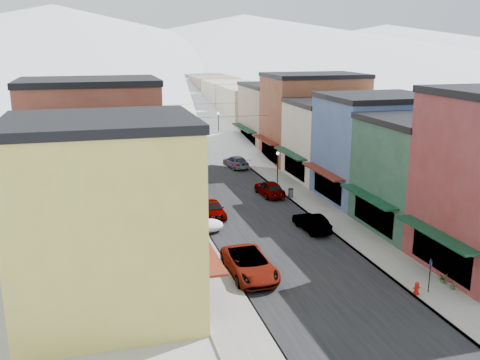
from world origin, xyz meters
TOP-DOWN VIEW (x-y plane):
  - ground at (0.00, 0.00)m, footprint 600.00×600.00m
  - road at (0.00, 60.00)m, footprint 10.00×160.00m
  - sidewalk_left at (-6.60, 60.00)m, footprint 3.20×160.00m
  - sidewalk_right at (6.60, 60.00)m, footprint 3.20×160.00m
  - curb_left at (-5.05, 60.00)m, footprint 0.10×160.00m
  - curb_right at (5.05, 60.00)m, footprint 0.10×160.00m
  - bldg_l_yellow at (-13.19, 4.00)m, footprint 11.30×8.70m
  - bldg_l_cream at (-13.19, 12.50)m, footprint 11.30×8.20m
  - bldg_l_brick_near at (-13.69, 20.50)m, footprint 12.30×8.20m
  - bldg_l_grayblue at (-13.19, 29.00)m, footprint 11.30×9.20m
  - bldg_l_brick_far at (-14.19, 38.00)m, footprint 13.30×9.20m
  - bldg_l_tan at (-13.19, 48.00)m, footprint 11.30×11.20m
  - bldg_r_green at (13.19, 12.00)m, footprint 11.30×9.20m
  - bldg_r_blue at (13.19, 21.00)m, footprint 11.30×9.20m
  - bldg_r_cream at (13.69, 30.00)m, footprint 12.30×9.20m
  - bldg_r_brick_far at (14.19, 39.00)m, footprint 13.30×9.20m
  - bldg_r_tan at (13.19, 49.00)m, footprint 11.30×11.20m
  - distant_blocks at (0.00, 83.00)m, footprint 34.00×55.00m
  - mountain_ridge at (-19.47, 277.18)m, footprint 670.00×340.00m
  - overhead_cables at (0.00, 47.50)m, footprint 16.40×15.04m
  - car_white_suv at (-3.96, 6.67)m, footprint 2.92×6.16m
  - car_silver_sedan at (-3.55, 19.73)m, footprint 1.89×4.36m
  - car_dark_hatch at (-3.50, 29.17)m, footprint 1.87×4.22m
  - car_silver_wagon at (-3.50, 39.28)m, footprint 3.08×5.99m
  - car_green_sedan at (3.57, 13.88)m, footprint 1.91×4.54m
  - car_gray_suv at (3.50, 24.79)m, footprint 2.24×4.87m
  - car_black_sedan at (3.50, 38.13)m, footprint 2.66×5.27m
  - car_lane_silver at (-1.21, 51.75)m, footprint 2.01×4.07m
  - car_lane_white at (1.38, 64.47)m, footprint 2.85×5.27m
  - fire_hydrant at (5.20, 1.00)m, footprint 0.48×0.36m
  - parking_sign at (6.07, 1.03)m, footprint 0.09×0.31m
  - trash_can at (5.20, 23.12)m, footprint 0.55×0.55m
  - streetlamp_near at (5.20, 27.19)m, footprint 0.32×0.32m
  - streetlamp_far at (5.20, 55.00)m, footprint 0.39×0.39m
  - planter_near at (7.80, 1.99)m, footprint 0.73×0.69m
  - planter_far at (7.80, 1.00)m, footprint 0.42×0.42m
  - snow_pile_near at (-4.76, 16.07)m, footprint 2.42×2.69m
  - snow_pile_mid at (-4.28, 26.05)m, footprint 2.19×2.55m
  - snow_pile_far at (-4.88, 33.40)m, footprint 2.21×2.56m

SIDE VIEW (x-z plane):
  - ground at x=0.00m, z-range 0.00..0.00m
  - road at x=0.00m, z-range 0.00..0.01m
  - sidewalk_left at x=-6.60m, z-range 0.00..0.15m
  - sidewalk_right at x=6.60m, z-range 0.00..0.15m
  - curb_left at x=-5.05m, z-range 0.00..0.15m
  - curb_right at x=5.05m, z-range 0.00..0.15m
  - planter_far at x=7.80m, z-range 0.15..0.69m
  - snow_pile_mid at x=-4.28m, z-range -0.02..0.91m
  - snow_pile_far at x=-4.88m, z-range -0.02..0.91m
  - planter_near at x=7.80m, z-range 0.15..0.79m
  - snow_pile_near at x=-4.76m, z-range -0.02..1.00m
  - fire_hydrant at x=5.20m, z-range 0.11..0.94m
  - trash_can at x=5.20m, z-range 0.16..1.09m
  - car_lane_silver at x=-1.21m, z-range 0.00..1.33m
  - car_dark_hatch at x=-3.50m, z-range 0.00..1.35m
  - car_lane_white at x=1.38m, z-range 0.00..1.40m
  - car_green_sedan at x=3.57m, z-range 0.00..1.46m
  - car_silver_sedan at x=-3.55m, z-range 0.00..1.46m
  - car_black_sedan at x=3.50m, z-range 0.00..1.47m
  - car_gray_suv at x=3.50m, z-range 0.00..1.62m
  - car_silver_wagon at x=-3.50m, z-range 0.00..1.66m
  - car_white_suv at x=-3.96m, z-range 0.00..1.70m
  - parking_sign at x=6.07m, z-range 0.34..2.61m
  - streetlamp_near at x=5.20m, z-range 0.66..4.56m
  - streetlamp_far at x=5.20m, z-range 0.77..5.50m
  - distant_blocks at x=0.00m, z-range 0.00..8.00m
  - bldg_r_cream at x=13.69m, z-range 0.01..9.01m
  - bldg_l_grayblue at x=-13.19m, z-range 0.01..9.01m
  - bldg_r_tan at x=13.19m, z-range 0.01..9.51m
  - bldg_r_green at x=13.19m, z-range 0.01..9.51m
  - bldg_l_cream at x=-13.19m, z-range 0.01..9.51m
  - bldg_l_tan at x=-13.19m, z-range 0.01..10.01m
  - bldg_r_blue at x=13.19m, z-range 0.01..10.51m
  - bldg_l_brick_far at x=-14.19m, z-range 0.01..11.01m
  - bldg_r_brick_far at x=14.19m, z-range 0.01..11.51m
  - bldg_l_yellow at x=-13.19m, z-range 0.01..11.51m
  - overhead_cables at x=0.00m, z-range 6.18..6.22m
  - bldg_l_brick_near at x=-13.69m, z-range 0.01..12.51m
  - mountain_ridge at x=-19.47m, z-range -2.64..31.36m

